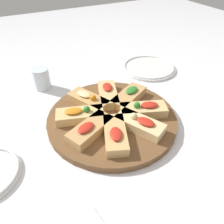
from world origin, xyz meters
TOP-DOWN VIEW (x-y plane):
  - ground_plane at (0.00, 0.00)m, footprint 3.00×3.00m
  - serving_board at (0.00, 0.00)m, footprint 0.43×0.43m
  - focaccia_slice_0 at (-0.04, -0.10)m, footprint 0.11×0.16m
  - focaccia_slice_1 at (0.05, -0.09)m, footprint 0.12×0.16m
  - focaccia_slice_2 at (0.10, -0.04)m, footprint 0.16×0.11m
  - focaccia_slice_3 at (0.09, 0.05)m, footprint 0.16×0.12m
  - focaccia_slice_4 at (0.03, 0.10)m, footprint 0.11×0.16m
  - focaccia_slice_5 at (-0.04, 0.09)m, footprint 0.12×0.16m
  - focaccia_slice_6 at (-0.10, 0.03)m, footprint 0.16×0.10m
  - focaccia_slice_7 at (-0.10, -0.04)m, footprint 0.16×0.12m
  - plate_right at (0.32, 0.25)m, footprint 0.25×0.25m
  - water_glass at (-0.15, 0.31)m, footprint 0.06×0.06m

SIDE VIEW (x-z plane):
  - ground_plane at x=0.00m, z-range 0.00..0.00m
  - plate_right at x=0.32m, z-range 0.00..0.02m
  - serving_board at x=0.00m, z-range 0.00..0.02m
  - focaccia_slice_0 at x=-0.04m, z-range 0.02..0.06m
  - focaccia_slice_3 at x=0.09m, z-range 0.02..0.06m
  - focaccia_slice_4 at x=0.03m, z-range 0.02..0.06m
  - focaccia_slice_7 at x=-0.10m, z-range 0.02..0.06m
  - focaccia_slice_1 at x=0.05m, z-range 0.02..0.06m
  - focaccia_slice_2 at x=0.10m, z-range 0.02..0.06m
  - focaccia_slice_5 at x=-0.04m, z-range 0.02..0.06m
  - focaccia_slice_6 at x=-0.10m, z-range 0.02..0.06m
  - water_glass at x=-0.15m, z-range 0.00..0.09m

